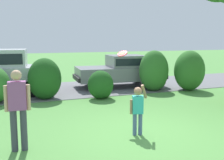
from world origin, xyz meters
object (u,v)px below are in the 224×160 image
at_px(child_thrower, 138,107).
at_px(adult_onlooker, 18,106).
at_px(parked_sedan, 122,70).
at_px(frisbee, 122,53).

xyz_separation_m(child_thrower, adult_onlooker, (-2.79, 0.05, 0.27)).
relative_size(parked_sedan, child_thrower, 3.53).
bearing_deg(parked_sedan, child_thrower, -110.19).
bearing_deg(child_thrower, parked_sedan, 69.81).
distance_m(parked_sedan, adult_onlooker, 8.34).
distance_m(parked_sedan, child_thrower, 7.00).
height_order(parked_sedan, frisbee, frisbee).
bearing_deg(frisbee, parked_sedan, 66.70).
relative_size(child_thrower, frisbee, 4.35).
bearing_deg(adult_onlooker, child_thrower, -0.98).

